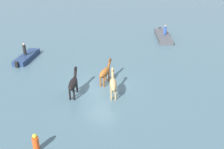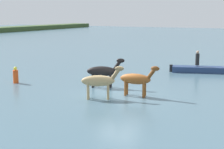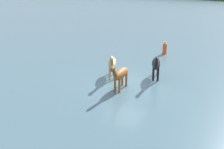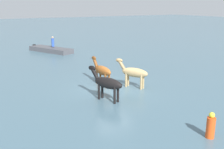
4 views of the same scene
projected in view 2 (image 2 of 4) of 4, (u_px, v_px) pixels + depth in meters
ground_plane at (119, 95)px, 20.17m from camera, size 191.24×191.24×0.00m
horse_mid_herd at (137, 79)px, 19.68m from camera, size 0.69×2.37×1.84m
horse_dark_mare at (103, 71)px, 22.05m from camera, size 1.28×2.41×1.91m
horse_chestnut_trailing at (100, 81)px, 19.07m from camera, size 1.47×2.28×1.86m
boat_skiff_near at (197, 70)px, 27.87m from camera, size 2.39×4.36×0.72m
person_watcher_seated at (197, 58)px, 27.79m from camera, size 0.32×0.32×1.19m
buoy_channel_marker at (16, 76)px, 23.50m from camera, size 0.36×0.36×1.14m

